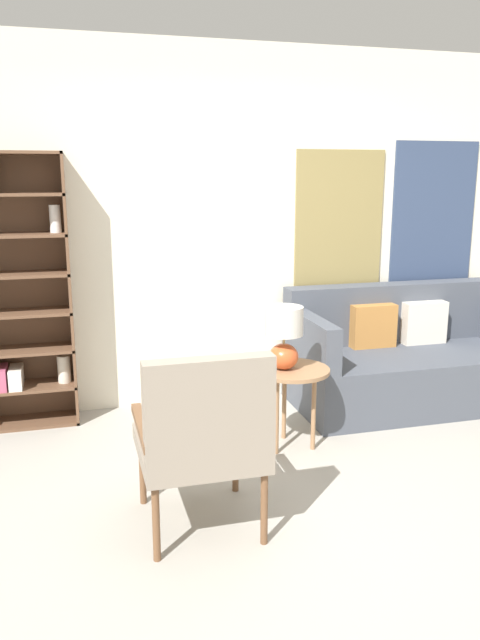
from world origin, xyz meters
TOP-DOWN VIEW (x-y plane):
  - ground_plane at (0.00, 0.00)m, footprint 14.00×14.00m
  - wall_back at (0.05, 2.03)m, footprint 6.40×0.08m
  - armchair at (-0.42, 0.11)m, footprint 0.61×0.62m
  - couch at (1.50, 1.57)m, footprint 1.78×0.89m
  - side_table at (0.35, 0.98)m, footprint 0.48×0.48m
  - table_lamp at (0.29, 0.98)m, footprint 0.24×0.24m

SIDE VIEW (x-z plane):
  - ground_plane at x=0.00m, z-range 0.00..0.00m
  - couch at x=1.50m, z-range -0.12..0.78m
  - side_table at x=0.35m, z-range 0.21..0.75m
  - armchair at x=-0.42m, z-range 0.07..1.03m
  - table_lamp at x=0.29m, z-range 0.57..0.98m
  - wall_back at x=0.05m, z-range 0.00..2.70m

